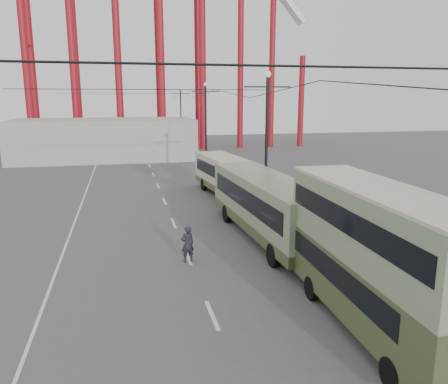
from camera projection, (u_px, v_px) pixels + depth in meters
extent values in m
plane|color=#505053|center=(277.00, 380.00, 11.98)|extent=(160.00, 160.00, 0.00)
cube|color=silver|center=(169.00, 211.00, 29.85)|extent=(0.15, 82.00, 0.01)
cube|color=silver|center=(254.00, 203.00, 32.21)|extent=(0.12, 120.00, 0.01)
cube|color=silver|center=(78.00, 213.00, 29.48)|extent=(0.12, 120.00, 0.01)
cylinder|color=black|center=(266.00, 145.00, 29.40)|extent=(0.20, 0.20, 9.00)
cylinder|color=black|center=(265.00, 206.00, 30.30)|extent=(0.44, 0.44, 0.50)
cube|color=black|center=(268.00, 87.00, 28.60)|extent=(3.20, 0.10, 0.10)
sphere|color=white|center=(268.00, 74.00, 28.43)|extent=(0.44, 0.44, 0.44)
cylinder|color=black|center=(206.00, 125.00, 50.35)|extent=(0.20, 0.20, 9.00)
cylinder|color=black|center=(206.00, 162.00, 51.25)|extent=(0.44, 0.44, 0.50)
cube|color=black|center=(206.00, 92.00, 49.55)|extent=(3.20, 0.10, 0.10)
sphere|color=white|center=(206.00, 84.00, 49.38)|extent=(0.44, 0.44, 0.44)
cylinder|color=black|center=(181.00, 117.00, 71.31)|extent=(0.20, 0.20, 9.00)
cylinder|color=black|center=(182.00, 143.00, 72.20)|extent=(0.44, 0.44, 0.50)
cube|color=black|center=(180.00, 93.00, 70.50)|extent=(3.20, 0.10, 0.10)
sphere|color=white|center=(180.00, 88.00, 70.34)|extent=(0.44, 0.44, 0.44)
cylinder|color=maroon|center=(25.00, 53.00, 57.99)|extent=(1.00, 1.00, 27.00)
cylinder|color=maroon|center=(31.00, 55.00, 61.80)|extent=(1.00, 1.00, 27.00)
cylinder|color=maroon|center=(70.00, 18.00, 58.36)|extent=(1.00, 1.00, 36.00)
cylinder|color=maroon|center=(73.00, 23.00, 62.17)|extent=(1.00, 1.00, 36.00)
cylinder|color=maroon|center=(241.00, 47.00, 65.22)|extent=(0.90, 0.90, 30.00)
cylinder|color=maroon|center=(272.00, 75.00, 67.17)|extent=(0.90, 0.90, 22.00)
cylinder|color=maroon|center=(301.00, 102.00, 69.11)|extent=(0.90, 0.90, 14.00)
cube|color=#ACADA7|center=(105.00, 139.00, 54.89)|extent=(22.00, 10.00, 5.00)
cube|color=#3F4626|center=(373.00, 288.00, 14.27)|extent=(2.50, 9.12, 1.99)
cube|color=black|center=(374.00, 276.00, 14.19)|extent=(2.50, 7.31, 0.82)
cube|color=gray|center=(375.00, 255.00, 14.03)|extent=(2.52, 9.12, 0.27)
cube|color=gray|center=(378.00, 222.00, 13.79)|extent=(2.50, 9.12, 1.99)
cube|color=black|center=(378.00, 219.00, 13.78)|extent=(2.53, 8.58, 0.77)
cube|color=beige|center=(380.00, 189.00, 13.57)|extent=(2.52, 9.12, 0.11)
cylinder|color=black|center=(312.00, 288.00, 16.72)|extent=(0.28, 0.91, 0.91)
cylinder|color=black|center=(361.00, 284.00, 17.12)|extent=(0.28, 0.91, 0.91)
cylinder|color=black|center=(392.00, 374.00, 11.52)|extent=(0.28, 0.91, 0.91)
cube|color=gray|center=(267.00, 204.00, 23.79)|extent=(3.32, 12.09, 2.61)
cube|color=black|center=(267.00, 197.00, 23.70)|extent=(3.29, 10.79, 1.03)
cube|color=#3F4626|center=(267.00, 223.00, 24.01)|extent=(3.35, 12.09, 0.54)
cube|color=gray|center=(267.00, 179.00, 23.50)|extent=(3.34, 12.09, 0.17)
cylinder|color=black|center=(228.00, 214.00, 26.92)|extent=(0.36, 1.10, 1.09)
cylinder|color=black|center=(265.00, 212.00, 27.58)|extent=(0.36, 1.10, 1.09)
cylinder|color=black|center=(272.00, 254.00, 20.17)|extent=(0.36, 1.10, 1.09)
cylinder|color=black|center=(320.00, 249.00, 20.83)|extent=(0.36, 1.10, 1.09)
cube|color=beige|center=(227.00, 175.00, 34.09)|extent=(3.42, 9.91, 2.33)
cube|color=black|center=(227.00, 170.00, 34.01)|extent=(3.34, 8.76, 0.92)
cube|color=#3F4626|center=(227.00, 186.00, 34.28)|extent=(3.45, 9.91, 0.49)
cube|color=beige|center=(227.00, 159.00, 33.83)|extent=(3.44, 9.91, 0.16)
cylinder|color=black|center=(204.00, 185.00, 36.33)|extent=(0.37, 0.99, 0.97)
cylinder|color=black|center=(229.00, 183.00, 37.03)|extent=(0.37, 0.99, 0.97)
cylinder|color=black|center=(226.00, 199.00, 31.30)|extent=(0.37, 0.99, 0.97)
cylinder|color=black|center=(254.00, 197.00, 32.00)|extent=(0.37, 0.99, 0.97)
imported|color=black|center=(188.00, 244.00, 20.47)|extent=(0.71, 0.55, 1.75)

